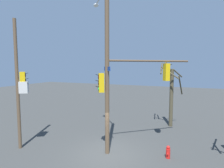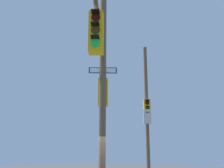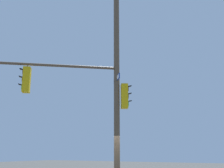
# 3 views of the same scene
# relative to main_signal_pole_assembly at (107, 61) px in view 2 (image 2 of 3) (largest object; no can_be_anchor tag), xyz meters

# --- Properties ---
(main_signal_pole_assembly) EXTENTS (4.04, 6.49, 9.86)m
(main_signal_pole_assembly) POSITION_rel_main_signal_pole_assembly_xyz_m (0.00, 0.00, 0.00)
(main_signal_pole_assembly) COLOR brown
(main_signal_pole_assembly) RESTS_ON ground
(secondary_pole_assembly) EXTENTS (0.63, 0.72, 8.06)m
(secondary_pole_assembly) POSITION_rel_main_signal_pole_assembly_xyz_m (1.99, -5.64, -1.15)
(secondary_pole_assembly) COLOR brown
(secondary_pole_assembly) RESTS_ON ground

